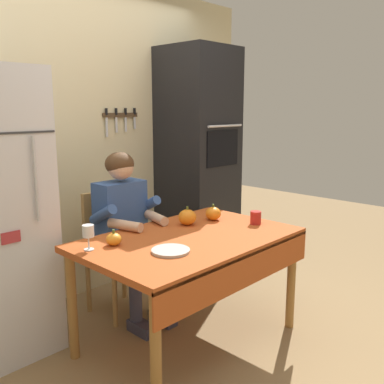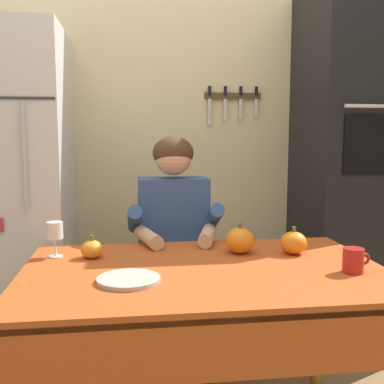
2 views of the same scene
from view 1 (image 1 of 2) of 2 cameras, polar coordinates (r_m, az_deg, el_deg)
name	(u,v)px [view 1 (image 1 of 2)]	position (r m, az deg, el deg)	size (l,w,h in m)	color
ground_plane	(200,346)	(3.00, 1.07, -20.01)	(10.00, 10.00, 0.00)	#93754C
back_wall_assembly	(85,139)	(3.65, -14.18, 6.88)	(3.70, 0.13, 2.60)	beige
wall_oven	(198,162)	(4.05, 0.80, 4.06)	(0.60, 0.64, 2.10)	black
dining_table	(192,250)	(2.77, -0.05, -7.74)	(1.40, 0.90, 0.74)	#9E6B33
chair_behind_person	(112,246)	(3.35, -10.68, -7.13)	(0.40, 0.40, 0.93)	tan
seated_person	(126,222)	(3.14, -8.81, -4.02)	(0.47, 0.55, 1.25)	#38384C
coffee_mug	(256,218)	(3.06, 8.57, -3.43)	(0.11, 0.08, 0.09)	#B2231E
wine_glass	(88,232)	(2.54, -13.77, -5.27)	(0.07, 0.07, 0.15)	white
pumpkin_large	(114,239)	(2.62, -10.46, -6.25)	(0.09, 0.09, 0.10)	orange
pumpkin_medium	(187,217)	(3.01, -0.64, -3.40)	(0.13, 0.13, 0.13)	orange
pumpkin_small	(213,214)	(3.14, 2.86, -2.91)	(0.11, 0.11, 0.12)	orange
serving_tray	(171,251)	(2.47, -2.89, -7.88)	(0.22, 0.22, 0.02)	#B7B2A8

